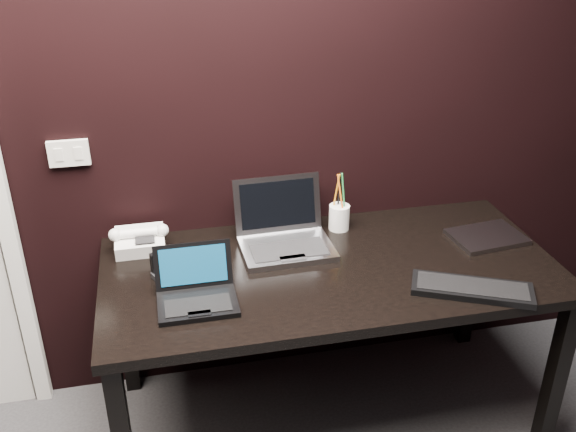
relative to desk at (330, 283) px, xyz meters
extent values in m
plane|color=black|center=(-0.30, 0.40, 0.64)|extent=(4.00, 0.00, 4.00)
cube|color=silver|center=(-0.92, 0.39, 0.46)|extent=(0.15, 0.02, 0.10)
cube|color=silver|center=(-0.95, 0.38, 0.46)|extent=(0.03, 0.01, 0.05)
cube|color=silver|center=(-0.88, 0.38, 0.46)|extent=(0.03, 0.01, 0.05)
cube|color=black|center=(0.00, 0.00, 0.06)|extent=(1.70, 0.80, 0.04)
cube|color=black|center=(0.80, -0.35, -0.31)|extent=(0.06, 0.06, 0.70)
cube|color=black|center=(-0.80, 0.35, -0.31)|extent=(0.06, 0.06, 0.70)
cube|color=black|center=(0.80, 0.35, -0.31)|extent=(0.06, 0.06, 0.70)
cube|color=black|center=(-0.51, -0.16, 0.09)|extent=(0.27, 0.19, 0.02)
cube|color=black|center=(-0.51, -0.18, 0.10)|extent=(0.22, 0.10, 0.00)
cube|color=black|center=(-0.51, -0.23, 0.10)|extent=(0.08, 0.03, 0.00)
cube|color=black|center=(-0.51, -0.04, 0.17)|extent=(0.27, 0.06, 0.15)
cube|color=navy|center=(-0.51, -0.05, 0.17)|extent=(0.23, 0.04, 0.13)
cube|color=#9A9A9F|center=(-0.14, 0.14, 0.09)|extent=(0.36, 0.26, 0.02)
cube|color=black|center=(-0.14, 0.11, 0.10)|extent=(0.29, 0.15, 0.00)
cube|color=gray|center=(-0.14, 0.04, 0.10)|extent=(0.10, 0.04, 0.00)
cube|color=gray|center=(-0.14, 0.29, 0.21)|extent=(0.35, 0.08, 0.22)
cube|color=black|center=(-0.14, 0.29, 0.21)|extent=(0.30, 0.06, 0.18)
cube|color=black|center=(0.44, -0.28, 0.09)|extent=(0.44, 0.30, 0.02)
cube|color=black|center=(0.44, -0.28, 0.10)|extent=(0.39, 0.26, 0.00)
cube|color=gray|center=(0.67, 0.06, 0.09)|extent=(0.30, 0.23, 0.02)
cube|color=silver|center=(-0.70, 0.28, 0.11)|extent=(0.19, 0.17, 0.08)
cylinder|color=white|center=(-0.70, 0.27, 0.16)|extent=(0.18, 0.04, 0.04)
sphere|color=silver|center=(-0.78, 0.27, 0.16)|extent=(0.05, 0.05, 0.05)
sphere|color=silver|center=(-0.61, 0.27, 0.16)|extent=(0.05, 0.05, 0.05)
cube|color=black|center=(-0.67, 0.23, 0.14)|extent=(0.07, 0.05, 0.01)
cube|color=black|center=(-0.64, 0.07, 0.13)|extent=(0.05, 0.04, 0.10)
cube|color=black|center=(-0.63, 0.05, 0.09)|extent=(0.07, 0.06, 0.02)
cylinder|color=white|center=(0.11, 0.28, 0.13)|extent=(0.10, 0.10, 0.11)
cylinder|color=orange|center=(0.10, 0.28, 0.25)|extent=(0.03, 0.03, 0.16)
cylinder|color=#258841|center=(0.12, 0.27, 0.25)|extent=(0.02, 0.02, 0.16)
cylinder|color=black|center=(0.11, 0.29, 0.25)|extent=(0.02, 0.02, 0.16)
cylinder|color=orange|center=(0.11, 0.27, 0.25)|extent=(0.03, 0.03, 0.16)
camera|label=1|loc=(-0.60, -1.98, 1.34)|focal=40.00mm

